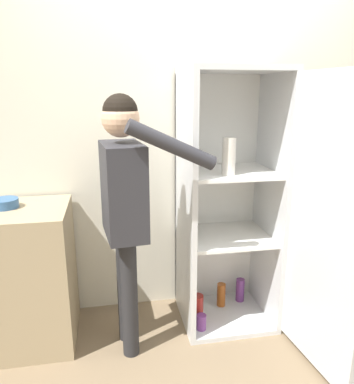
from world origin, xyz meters
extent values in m
plane|color=#7A664C|center=(0.00, 0.00, 0.00)|extent=(12.00, 12.00, 0.00)
cube|color=silver|center=(0.00, 0.98, 1.27)|extent=(7.00, 0.06, 2.55)
cube|color=silver|center=(0.16, 0.64, 0.02)|extent=(0.64, 0.57, 0.04)
cube|color=silver|center=(0.16, 0.64, 1.77)|extent=(0.64, 0.57, 0.04)
cube|color=white|center=(0.16, 0.91, 0.89)|extent=(0.64, 0.03, 1.71)
cube|color=silver|center=(-0.15, 0.64, 0.89)|extent=(0.04, 0.57, 1.71)
cube|color=silver|center=(0.46, 0.64, 0.89)|extent=(0.04, 0.57, 1.71)
cube|color=white|center=(0.16, 0.64, 0.64)|extent=(0.57, 0.50, 0.02)
cube|color=white|center=(0.16, 0.64, 1.11)|extent=(0.57, 0.50, 0.02)
cube|color=silver|center=(0.53, 0.04, 0.89)|extent=(0.11, 0.64, 1.71)
cylinder|color=beige|center=(0.10, 0.51, 1.24)|extent=(0.09, 0.09, 0.24)
cylinder|color=maroon|center=(-0.07, 0.57, 0.14)|extent=(0.09, 0.09, 0.20)
cylinder|color=#723884|center=(-0.07, 0.47, 0.09)|extent=(0.07, 0.07, 0.11)
cylinder|color=#9E4C19|center=(0.16, 0.74, 0.12)|extent=(0.07, 0.07, 0.18)
cylinder|color=#723884|center=(0.32, 0.78, 0.13)|extent=(0.07, 0.07, 0.18)
cylinder|color=#262628|center=(-0.58, 0.53, 0.39)|extent=(0.10, 0.10, 0.79)
cylinder|color=#262628|center=(-0.56, 0.36, 0.39)|extent=(0.10, 0.10, 0.79)
cube|color=#2D2D33|center=(-0.57, 0.44, 1.07)|extent=(0.27, 0.43, 0.56)
sphere|color=#DBAD89|center=(-0.57, 0.44, 1.49)|extent=(0.22, 0.22, 0.22)
sphere|color=black|center=(-0.57, 0.44, 1.52)|extent=(0.20, 0.20, 0.20)
cylinder|color=#2D2D33|center=(-0.59, 0.67, 1.04)|extent=(0.08, 0.08, 0.52)
cylinder|color=#2D2D33|center=(-0.31, 0.25, 1.35)|extent=(0.52, 0.14, 0.29)
cube|color=tan|center=(-1.22, 0.64, 0.46)|extent=(0.61, 0.58, 0.93)
cylinder|color=#335B8E|center=(-1.29, 0.68, 0.96)|extent=(0.17, 0.17, 0.06)
camera|label=1|loc=(-0.64, -1.72, 1.63)|focal=35.00mm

